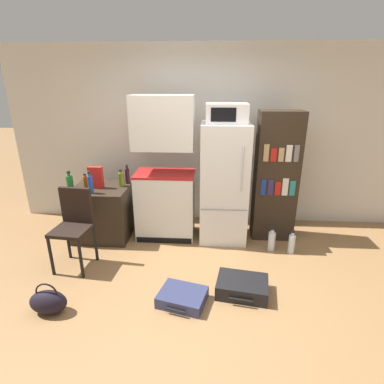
% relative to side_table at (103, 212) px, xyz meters
% --- Properties ---
extents(ground_plane, '(24.00, 24.00, 0.00)m').
position_rel_side_table_xyz_m(ground_plane, '(1.46, -1.26, -0.37)').
color(ground_plane, olive).
extents(wall_back, '(6.40, 0.10, 2.64)m').
position_rel_side_table_xyz_m(wall_back, '(1.66, 0.74, 0.95)').
color(wall_back, beige).
rests_on(wall_back, ground_plane).
extents(side_table, '(0.77, 0.68, 0.74)m').
position_rel_side_table_xyz_m(side_table, '(0.00, 0.00, 0.00)').
color(side_table, '#2D2319').
rests_on(side_table, ground_plane).
extents(kitchen_hutch, '(0.82, 0.53, 1.96)m').
position_rel_side_table_xyz_m(kitchen_hutch, '(0.89, 0.08, 0.54)').
color(kitchen_hutch, silver).
rests_on(kitchen_hutch, ground_plane).
extents(refrigerator, '(0.63, 0.60, 1.62)m').
position_rel_side_table_xyz_m(refrigerator, '(1.71, 0.05, 0.44)').
color(refrigerator, white).
rests_on(refrigerator, ground_plane).
extents(microwave, '(0.52, 0.40, 0.24)m').
position_rel_side_table_xyz_m(microwave, '(1.71, 0.05, 1.37)').
color(microwave, silver).
rests_on(microwave, refrigerator).
extents(bookshelf, '(0.57, 0.37, 1.77)m').
position_rel_side_table_xyz_m(bookshelf, '(2.42, 0.16, 0.52)').
color(bookshelf, '#2D2319').
rests_on(bookshelf, ground_plane).
extents(bottle_amber_beer, '(0.07, 0.07, 0.19)m').
position_rel_side_table_xyz_m(bottle_amber_beer, '(-0.21, 0.03, 0.45)').
color(bottle_amber_beer, brown).
rests_on(bottle_amber_beer, side_table).
extents(bottle_blue_soda, '(0.07, 0.07, 0.30)m').
position_rel_side_table_xyz_m(bottle_blue_soda, '(-0.03, -0.23, 0.49)').
color(bottle_blue_soda, '#1E47A3').
rests_on(bottle_blue_soda, side_table).
extents(bottle_green_tall, '(0.09, 0.09, 0.30)m').
position_rel_side_table_xyz_m(bottle_green_tall, '(-0.31, -0.23, 0.49)').
color(bottle_green_tall, '#1E6028').
rests_on(bottle_green_tall, side_table).
extents(bottle_wine_dark, '(0.07, 0.07, 0.27)m').
position_rel_side_table_xyz_m(bottle_wine_dark, '(0.34, 0.21, 0.48)').
color(bottle_wine_dark, black).
rests_on(bottle_wine_dark, side_table).
extents(bottle_olive_oil, '(0.08, 0.08, 0.24)m').
position_rel_side_table_xyz_m(bottle_olive_oil, '(0.28, 0.08, 0.47)').
color(bottle_olive_oil, '#566619').
rests_on(bottle_olive_oil, side_table).
extents(bowl, '(0.13, 0.13, 0.04)m').
position_rel_side_table_xyz_m(bowl, '(-0.19, 0.17, 0.39)').
color(bowl, silver).
rests_on(bowl, side_table).
extents(cereal_box, '(0.19, 0.07, 0.30)m').
position_rel_side_table_xyz_m(cereal_box, '(-0.04, -0.01, 0.52)').
color(cereal_box, red).
rests_on(cereal_box, side_table).
extents(chair, '(0.43, 0.44, 0.95)m').
position_rel_side_table_xyz_m(chair, '(-0.07, -0.73, 0.21)').
color(chair, black).
rests_on(chair, ground_plane).
extents(suitcase_large_flat, '(0.53, 0.46, 0.12)m').
position_rel_side_table_xyz_m(suitcase_large_flat, '(1.26, -1.36, -0.31)').
color(suitcase_large_flat, navy).
rests_on(suitcase_large_flat, ground_plane).
extents(suitcase_small_flat, '(0.58, 0.46, 0.16)m').
position_rel_side_table_xyz_m(suitcase_small_flat, '(1.88, -1.18, -0.29)').
color(suitcase_small_flat, black).
rests_on(suitcase_small_flat, ground_plane).
extents(handbag, '(0.36, 0.20, 0.33)m').
position_rel_side_table_xyz_m(handbag, '(-0.01, -1.58, -0.24)').
color(handbag, black).
rests_on(handbag, ground_plane).
extents(water_bottle_front, '(0.09, 0.09, 0.33)m').
position_rel_side_table_xyz_m(water_bottle_front, '(2.35, -0.26, -0.23)').
color(water_bottle_front, silver).
rests_on(water_bottle_front, ground_plane).
extents(water_bottle_middle, '(0.08, 0.08, 0.32)m').
position_rel_side_table_xyz_m(water_bottle_middle, '(2.60, -0.32, -0.23)').
color(water_bottle_middle, silver).
rests_on(water_bottle_middle, ground_plane).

